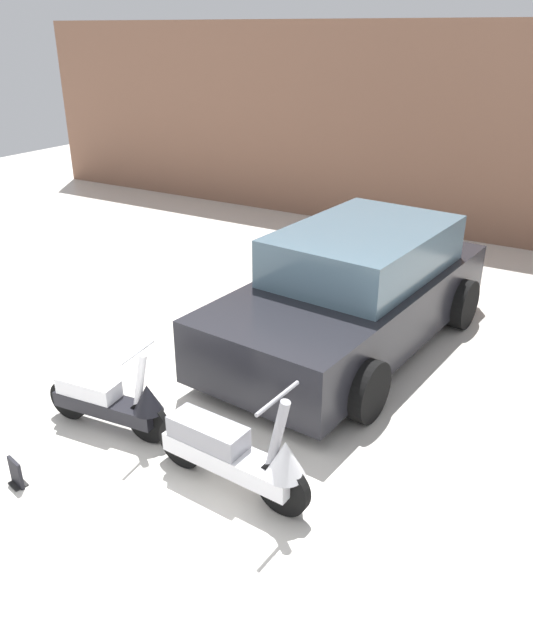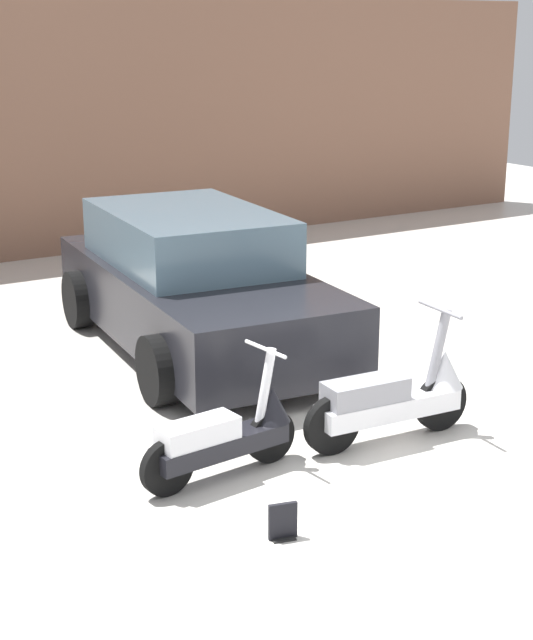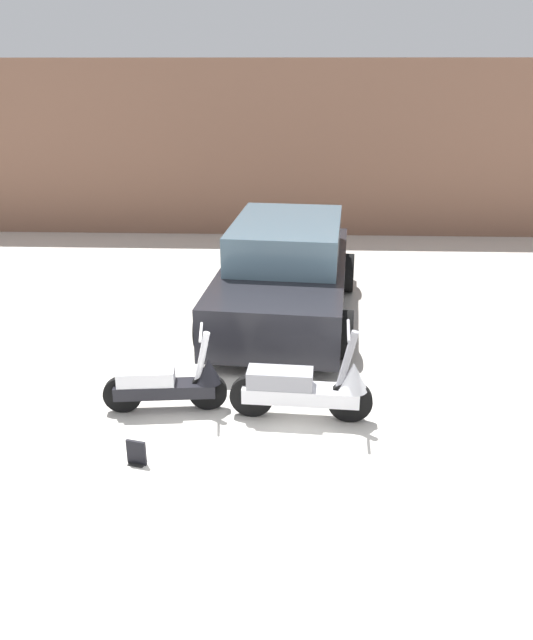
% 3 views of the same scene
% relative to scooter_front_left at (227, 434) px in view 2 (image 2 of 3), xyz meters
% --- Properties ---
extents(ground_plane, '(28.00, 28.00, 0.00)m').
position_rel_scooter_front_left_xyz_m(ground_plane, '(0.88, -0.72, -0.34)').
color(ground_plane, silver).
extents(wall_back, '(19.60, 0.12, 3.78)m').
position_rel_scooter_front_left_xyz_m(wall_back, '(0.88, 8.01, 1.55)').
color(wall_back, '#845B47').
rests_on(wall_back, ground_plane).
extents(scooter_front_left, '(1.39, 0.50, 0.97)m').
position_rel_scooter_front_left_xyz_m(scooter_front_left, '(0.00, 0.00, 0.00)').
color(scooter_front_left, black).
rests_on(scooter_front_left, ground_plane).
extents(scooter_front_right, '(1.57, 0.57, 1.10)m').
position_rel_scooter_front_left_xyz_m(scooter_front_right, '(1.53, -0.12, 0.05)').
color(scooter_front_right, black).
rests_on(scooter_front_right, ground_plane).
extents(car_rear_left, '(2.40, 4.47, 1.47)m').
position_rel_scooter_front_left_xyz_m(car_rear_left, '(1.25, 2.95, 0.36)').
color(car_rear_left, black).
rests_on(car_rear_left, ground_plane).
extents(placard_near_left_scooter, '(0.20, 0.15, 0.26)m').
position_rel_scooter_front_left_xyz_m(placard_near_left_scooter, '(-0.15, -1.05, -0.23)').
color(placard_near_left_scooter, black).
rests_on(placard_near_left_scooter, ground_plane).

